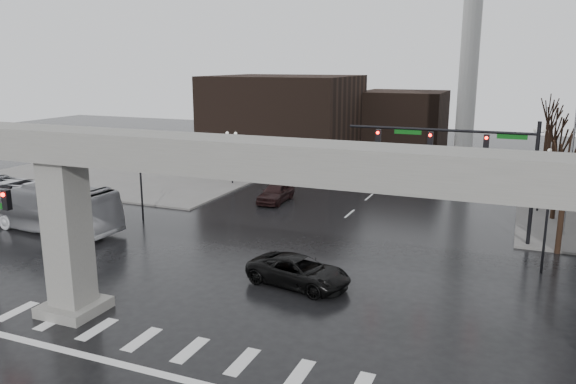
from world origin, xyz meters
name	(u,v)px	position (x,y,z in m)	size (l,w,h in m)	color
ground	(203,339)	(0.00, 0.00, 0.00)	(160.00, 160.00, 0.00)	black
sidewalk_nw	(171,162)	(-26.00, 36.00, 0.07)	(28.00, 36.00, 0.15)	slate
elevated_guideway	(225,184)	(1.26, 0.00, 6.88)	(48.00, 2.60, 8.70)	gray
building_far_left	(284,119)	(-14.00, 42.00, 5.00)	(16.00, 14.00, 10.00)	black
building_far_mid	(403,123)	(-2.00, 52.00, 4.00)	(10.00, 10.00, 8.00)	black
smokestack	(470,45)	(6.00, 46.00, 13.35)	(3.60, 3.60, 30.00)	silver
signal_mast_arm	(472,153)	(8.99, 18.80, 5.83)	(12.12, 0.43, 8.00)	black
lamp_right_0	(547,213)	(13.50, 14.00, 3.47)	(1.22, 0.32, 5.11)	black
lamp_right_1	(541,169)	(13.50, 28.00, 3.47)	(1.22, 0.32, 5.11)	black
lamp_right_2	(538,145)	(13.50, 42.00, 3.47)	(1.22, 0.32, 5.11)	black
lamp_left_0	(141,176)	(-13.50, 14.00, 3.47)	(1.22, 0.32, 5.11)	black
lamp_left_1	(232,149)	(-13.50, 28.00, 3.47)	(1.22, 0.32, 5.11)	black
lamp_left_2	(288,132)	(-13.50, 42.00, 3.47)	(1.22, 0.32, 5.11)	black
tree_right_0	(563,210)	(14.53, 18.02, 2.79)	(1.09, 1.58, 7.50)	black
tree_right_1	(556,183)	(14.53, 26.02, 2.85)	(1.09, 1.61, 7.67)	black
tree_right_2	(552,164)	(14.53, 34.02, 2.91)	(1.10, 1.63, 7.85)	black
tree_right_3	(549,150)	(14.53, 42.02, 2.98)	(1.11, 1.66, 8.02)	black
tree_right_4	(546,140)	(14.53, 50.02, 3.04)	(1.12, 1.69, 8.19)	black
pickup_truck	(299,271)	(1.61, 7.09, 0.78)	(2.58, 5.60, 1.56)	black
city_bus	(43,206)	(-18.76, 9.77, 1.70)	(2.85, 12.20, 3.40)	#AEAEB3
far_car	(276,193)	(-6.83, 23.22, 0.82)	(1.93, 4.80, 1.64)	black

